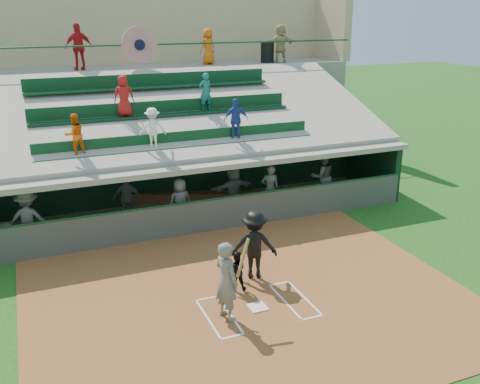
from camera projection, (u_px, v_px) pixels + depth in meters
name	position (u px, v px, depth m)	size (l,w,h in m)	color
ground	(258.00, 308.00, 13.16)	(100.00, 100.00, 0.00)	#194914
dirt_slab	(250.00, 298.00, 13.60)	(11.00, 9.00, 0.02)	brown
home_plate	(258.00, 307.00, 13.15)	(0.43, 0.43, 0.03)	white
batters_box_chalk	(258.00, 308.00, 13.16)	(2.65, 1.85, 0.01)	white
dugout_floor	(181.00, 215.00, 19.06)	(16.00, 3.50, 0.04)	gray
concourse_slab	(137.00, 118.00, 24.23)	(20.00, 3.00, 4.60)	gray
grandstand	(152.00, 132.00, 21.62)	(20.40, 10.40, 7.80)	#494E49
batter_at_plate	(227.00, 281.00, 12.43)	(0.95, 0.83, 1.96)	#585A55
catcher	(236.00, 271.00, 13.86)	(0.52, 0.41, 1.07)	black
home_umpire	(254.00, 245.00, 14.40)	(1.23, 0.71, 1.91)	black
dugout_bench	(178.00, 198.00, 20.15)	(13.82, 0.41, 0.41)	brown
dugout_player_a	(28.00, 220.00, 16.07)	(1.23, 0.70, 1.90)	#535651
dugout_player_b	(127.00, 198.00, 18.26)	(0.97, 0.40, 1.65)	#5B5D58
dugout_player_c	(180.00, 202.00, 17.88)	(0.80, 0.52, 1.64)	#60635E
dugout_player_d	(233.00, 189.00, 18.98)	(1.63, 0.52, 1.76)	#5B5E59
dugout_player_e	(270.00, 189.00, 19.05)	(0.64, 0.42, 1.75)	#555752
dugout_player_f	(322.00, 176.00, 20.16)	(0.94, 0.73, 1.92)	#555853
trash_bin	(267.00, 52.00, 25.02)	(0.62, 0.62, 0.93)	black
concourse_staff_a	(79.00, 47.00, 21.70)	(1.09, 0.46, 1.87)	#B61417
concourse_staff_b	(208.00, 47.00, 24.09)	(0.77, 0.50, 1.57)	#D75E0C
concourse_staff_c	(280.00, 43.00, 24.85)	(1.61, 0.51, 1.74)	tan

